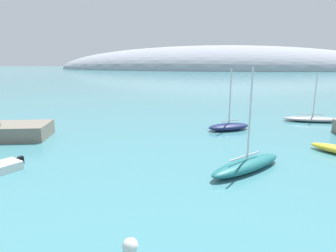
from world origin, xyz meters
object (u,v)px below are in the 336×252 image
object	(u,v)px
sailboat_grey_near_shore	(312,119)
sailboat_teal_end_of_line	(247,165)
sailboat_navy_mid_mooring	(229,126)
mooring_buoy_white	(130,246)

from	to	relation	value
sailboat_grey_near_shore	sailboat_teal_end_of_line	distance (m)	24.52
sailboat_navy_mid_mooring	mooring_buoy_white	size ratio (longest dim) A/B	9.97
sailboat_grey_near_shore	sailboat_teal_end_of_line	world-z (taller)	sailboat_teal_end_of_line
sailboat_grey_near_shore	mooring_buoy_white	world-z (taller)	sailboat_grey_near_shore
sailboat_grey_near_shore	sailboat_navy_mid_mooring	xyz separation A→B (m)	(-12.68, -6.90, 0.10)
sailboat_navy_mid_mooring	sailboat_teal_end_of_line	distance (m)	14.38
sailboat_teal_end_of_line	mooring_buoy_white	xyz separation A→B (m)	(-7.00, -11.75, -0.16)
sailboat_grey_near_shore	mooring_buoy_white	bearing A→B (deg)	-118.07
sailboat_teal_end_of_line	mooring_buoy_white	size ratio (longest dim) A/B	10.83
sailboat_teal_end_of_line	sailboat_grey_near_shore	bearing A→B (deg)	14.76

